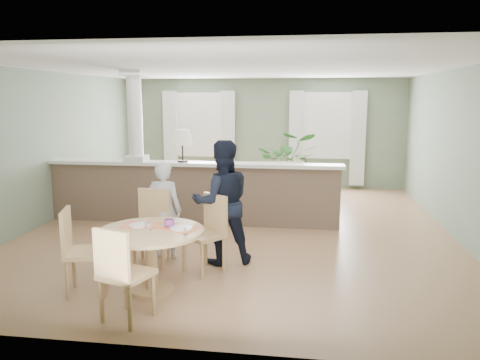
# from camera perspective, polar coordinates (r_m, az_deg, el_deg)

# --- Properties ---
(ground) EXTENTS (8.00, 8.00, 0.00)m
(ground) POSITION_cam_1_polar(r_m,az_deg,el_deg) (8.15, -0.00, -5.87)
(ground) COLOR tan
(ground) RESTS_ON ground
(room_shell) EXTENTS (7.02, 8.02, 2.71)m
(room_shell) POSITION_cam_1_polar(r_m,az_deg,el_deg) (8.47, 0.40, 7.18)
(room_shell) COLOR gray
(room_shell) RESTS_ON ground
(pony_wall) EXTENTS (5.32, 0.38, 2.70)m
(pony_wall) POSITION_cam_1_polar(r_m,az_deg,el_deg) (8.37, -6.51, -0.54)
(pony_wall) COLOR brown
(pony_wall) RESTS_ON ground
(sofa) EXTENTS (3.31, 1.76, 0.92)m
(sofa) POSITION_cam_1_polar(r_m,az_deg,el_deg) (9.39, 1.06, -0.86)
(sofa) COLOR #8F754E
(sofa) RESTS_ON ground
(houseplant) EXTENTS (1.39, 1.22, 1.49)m
(houseplant) POSITION_cam_1_polar(r_m,az_deg,el_deg) (10.56, 5.95, 1.88)
(houseplant) COLOR #2D6126
(houseplant) RESTS_ON ground
(dining_table) EXTENTS (1.22, 1.22, 0.83)m
(dining_table) POSITION_cam_1_polar(r_m,az_deg,el_deg) (5.51, -10.72, -7.50)
(dining_table) COLOR tan
(dining_table) RESTS_ON ground
(chair_far_boy) EXTENTS (0.49, 0.49, 1.01)m
(chair_far_boy) POSITION_cam_1_polar(r_m,az_deg,el_deg) (6.47, -10.63, -5.14)
(chair_far_boy) COLOR tan
(chair_far_boy) RESTS_ON ground
(chair_far_man) EXTENTS (0.63, 0.63, 1.00)m
(chair_far_man) POSITION_cam_1_polar(r_m,az_deg,el_deg) (6.08, -3.88, -6.02)
(chair_far_man) COLOR tan
(chair_far_man) RESTS_ON ground
(chair_near) EXTENTS (0.57, 0.57, 0.99)m
(chair_near) POSITION_cam_1_polar(r_m,az_deg,el_deg) (4.84, -14.29, -10.66)
(chair_near) COLOR tan
(chair_near) RESTS_ON ground
(chair_side) EXTENTS (0.56, 0.56, 1.00)m
(chair_side) POSITION_cam_1_polar(r_m,az_deg,el_deg) (5.67, -19.08, -7.77)
(chair_side) COLOR tan
(chair_side) RESTS_ON ground
(child_person) EXTENTS (0.51, 0.35, 1.37)m
(child_person) POSITION_cam_1_polar(r_m,az_deg,el_deg) (6.61, -9.25, -3.63)
(child_person) COLOR #ABABB0
(child_person) RESTS_ON ground
(man_person) EXTENTS (0.98, 0.87, 1.68)m
(man_person) POSITION_cam_1_polar(r_m,az_deg,el_deg) (6.30, -2.19, -2.74)
(man_person) COLOR black
(man_person) RESTS_ON ground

